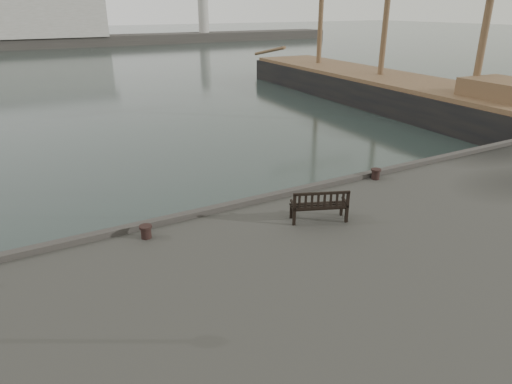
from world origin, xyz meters
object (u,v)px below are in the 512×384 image
bollard_left (146,232)px  bollard_right (376,174)px  bench (319,211)px  tall_ship_main (378,94)px

bollard_left → bollard_right: (9.22, 0.33, 0.01)m
bollard_right → bench: bearing=-155.8°
bollard_right → tall_ship_main: size_ratio=0.01×
bench → bollard_left: size_ratio=4.78×
tall_ship_main → bench: bearing=-133.7°
bollard_left → bollard_right: bearing=2.0°
bench → bollard_right: (4.18, 1.88, -0.12)m
bollard_right → tall_ship_main: bearing=45.8°
bollard_left → tall_ship_main: 31.58m
bench → tall_ship_main: (21.08, 19.25, -1.21)m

